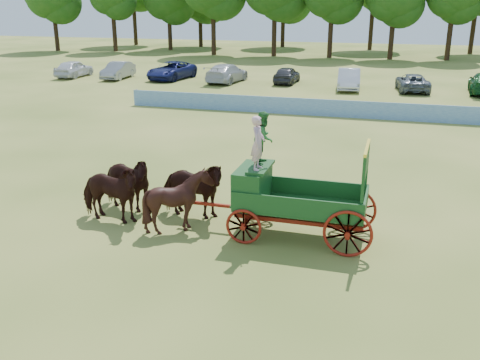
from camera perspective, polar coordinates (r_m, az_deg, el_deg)
name	(u,v)px	position (r m, az deg, el deg)	size (l,w,h in m)	color
ground	(275,232)	(16.76, 3.81, -5.52)	(160.00, 160.00, 0.00)	tan
horse_lead_left	(109,193)	(17.60, -13.79, -1.38)	(1.06, 2.32, 1.96)	black
horse_lead_right	(125,183)	(18.51, -12.12, -0.27)	(1.06, 2.32, 1.96)	black
horse_wheel_left	(179,201)	(16.57, -6.56, -2.21)	(1.59, 1.78, 1.97)	black
horse_wheel_right	(192,189)	(17.53, -5.18, -0.99)	(1.06, 2.32, 1.96)	black
farm_dray	(277,183)	(16.01, 3.96, -0.33)	(6.00, 2.00, 3.73)	maroon
sponsor_banner	(324,108)	(33.82, 8.95, 7.62)	(26.00, 0.08, 1.05)	#1E57A4
parked_cars	(386,80)	(45.36, 15.29, 10.27)	(58.62, 6.93, 1.63)	silver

